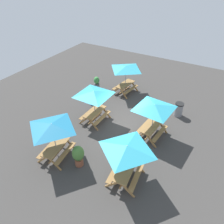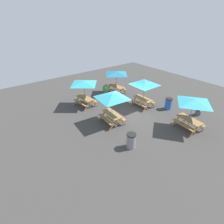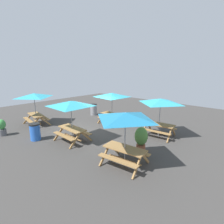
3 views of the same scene
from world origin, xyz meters
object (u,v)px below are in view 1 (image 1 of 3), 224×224
Objects in this scene: picnic_table_2 at (94,95)px; trash_bin_blue at (93,98)px; picnic_table_4 at (52,128)px; picnic_table_3 at (126,70)px; potted_plant_0 at (78,155)px; potted_plant_1 at (97,82)px; trash_bin_gray at (179,109)px; picnic_table_0 at (154,109)px; picnic_table_1 at (127,151)px.

picnic_table_2 is 2.63m from trash_bin_blue.
picnic_table_2 is 3.74m from picnic_table_4.
picnic_table_3 is 1.81× the size of potted_plant_0.
picnic_table_4 is at bearing 7.89° from picnic_table_3.
potted_plant_1 is at bearing -69.02° from picnic_table_3.
trash_bin_gray is (1.01, 4.65, -1.49)m from picnic_table_3.
picnic_table_0 reaches higher than trash_bin_blue.
trash_bin_blue is at bearing -140.65° from picnic_table_2.
potted_plant_0 is at bearing 21.74° from picnic_table_2.
potted_plant_0 reaches higher than trash_bin_blue.
picnic_table_0 is 1.21× the size of picnic_table_3.
picnic_table_4 is at bearing 0.53° from picnic_table_2.
trash_bin_gray is at bearing 126.87° from picnic_table_2.
trash_bin_blue is at bearing -173.48° from picnic_table_4.
trash_bin_blue is (-1.68, -1.35, -1.49)m from picnic_table_2.
potted_plant_1 is at bearing -147.37° from picnic_table_2.
picnic_table_4 reaches higher than trash_bin_blue.
picnic_table_0 is 7.23m from potted_plant_1.
picnic_table_1 reaches higher than potted_plant_1.
potted_plant_0 is (0.39, -2.54, -1.26)m from picnic_table_1.
picnic_table_0 is 2.87× the size of trash_bin_gray.
trash_bin_gray is at bearing 85.49° from picnic_table_3.
trash_bin_blue is at bearing -152.59° from potted_plant_0.
picnic_table_4 is at bearing 13.95° from trash_bin_blue.
picnic_table_1 is at bearing 7.45° from picnic_table_0.
picnic_table_3 is 4.99m from trash_bin_gray.
picnic_table_4 is at bearing -85.34° from potted_plant_0.
picnic_table_1 is at bearing 41.91° from potted_plant_1.
picnic_table_4 is at bearing -89.40° from picnic_table_1.
picnic_table_3 is 3.38m from trash_bin_blue.
trash_bin_blue is (2.72, -1.33, -1.49)m from picnic_table_3.
picnic_table_4 is (0.51, -3.95, 0.00)m from picnic_table_1.
trash_bin_gray is at bearing 155.33° from potted_plant_0.
picnic_table_1 is at bearing 98.82° from potted_plant_0.
trash_bin_blue is at bearing 26.00° from potted_plant_1.
picnic_table_0 is 2.76× the size of potted_plant_1.
picnic_table_3 is at bearing 172.69° from picnic_table_4.
potted_plant_0 is at bearing 87.23° from picnic_table_4.
picnic_table_1 is 0.83× the size of picnic_table_2.
picnic_table_0 is 4.91m from potted_plant_0.
picnic_table_3 reaches higher than potted_plant_1.
picnic_table_2 is 4.41m from picnic_table_3.
picnic_table_1 is 8.61m from picnic_table_3.
potted_plant_0 is at bearing -87.93° from picnic_table_1.
picnic_table_2 reaches higher than trash_bin_gray.
trash_bin_blue is (-1.22, -5.16, -1.49)m from picnic_table_0.
potted_plant_0 reaches higher than potted_plant_1.
picnic_table_0 and picnic_table_3 have the same top height.
potted_plant_0 is (5.31, 2.75, 0.24)m from trash_bin_blue.
picnic_table_0 is 1.00× the size of picnic_table_2.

